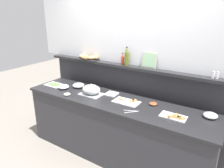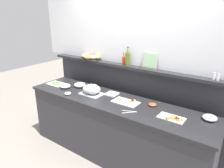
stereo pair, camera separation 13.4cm
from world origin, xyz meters
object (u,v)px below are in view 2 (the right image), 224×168
Objects in this scene: olive_oil_bottle at (128,57)px; hot_sauce_bottle at (123,60)px; glass_bowl_medium at (65,86)px; sandwich_platter_front at (173,118)px; glass_bowl_large at (210,118)px; bread_basket at (91,57)px; framed_picture at (150,61)px; sandwich_platter_side at (126,102)px; condiment_bowl_dark at (153,104)px; salt_shaker at (214,76)px; cold_cuts_platter at (56,84)px; condiment_bowl_teal at (68,93)px; glass_bowl_small at (94,86)px; glass_bowl_extra at (80,85)px; napkin_stack at (112,94)px; serving_tongs at (130,112)px; pepper_shaker at (218,77)px; serving_cloche at (92,90)px.

olive_oil_bottle reaches higher than hot_sauce_bottle.
hot_sauce_bottle is at bearing 32.10° from glass_bowl_medium.
glass_bowl_medium is at bearing -179.45° from sandwich_platter_front.
glass_bowl_large is 0.90× the size of hot_sauce_bottle.
framed_picture reaches higher than bread_basket.
condiment_bowl_dark is (0.34, 0.11, 0.01)m from sandwich_platter_side.
glass_bowl_medium is 0.62× the size of olive_oil_bottle.
salt_shaker reaches higher than bread_basket.
cold_cuts_platter is 0.55m from condiment_bowl_teal.
glass_bowl_extra is at bearing -152.23° from glass_bowl_small.
glass_bowl_extra is at bearing -178.60° from condiment_bowl_dark.
glass_bowl_extra is 1.28m from condiment_bowl_dark.
hot_sauce_bottle is 0.79× the size of framed_picture.
glass_bowl_medium is 1.01× the size of napkin_stack.
sandwich_platter_front is at bearing 16.28° from serving_tongs.
glass_bowl_small is 0.79× the size of napkin_stack.
olive_oil_bottle is at bearing 23.83° from glass_bowl_extra.
sandwich_platter_side is at bearing -157.88° from salt_shaker.
hot_sauce_bottle is (-1.34, 0.26, 0.45)m from glass_bowl_large.
hot_sauce_bottle is 2.02× the size of pepper_shaker.
serving_cloche reaches higher than glass_bowl_small.
glass_bowl_extra reaches higher than sandwich_platter_side.
framed_picture is (0.68, 0.48, 0.44)m from serving_cloche.
olive_oil_bottle reaches higher than cold_cuts_platter.
sandwich_platter_side is 0.69m from olive_oil_bottle.
cold_cuts_platter is at bearing -169.08° from salt_shaker.
bread_basket is at bearing 130.90° from serving_cloche.
pepper_shaker is at bearing 23.04° from condiment_bowl_dark.
condiment_bowl_dark is at bearing 151.07° from sandwich_platter_front.
glass_bowl_large is 1.38m from olive_oil_bottle.
condiment_bowl_dark is (1.70, 0.16, 0.01)m from cold_cuts_platter.
bread_basket reaches higher than condiment_bowl_teal.
cold_cuts_platter is at bearing -175.37° from glass_bowl_large.
condiment_bowl_teal is (0.24, -0.17, -0.01)m from glass_bowl_medium.
framed_picture is (-0.91, 0.29, 0.48)m from glass_bowl_large.
cold_cuts_platter is 1.75× the size of hot_sauce_bottle.
framed_picture reaches higher than hot_sauce_bottle.
sandwich_platter_side is at bearing -21.90° from bread_basket.
glass_bowl_small is (-0.16, 0.23, -0.05)m from serving_cloche.
glass_bowl_small is at bearing 124.53° from serving_cloche.
serving_tongs is (1.29, -0.13, -0.03)m from glass_bowl_medium.
glass_bowl_medium is 0.99× the size of serving_tongs.
bread_basket is at bearing 72.27° from glass_bowl_medium.
hot_sauce_bottle is (-0.08, 0.01, -0.05)m from olive_oil_bottle.
glass_bowl_medium is 1.29m from serving_tongs.
napkin_stack is (-0.51, 0.34, 0.00)m from serving_tongs.
napkin_stack is (0.41, -0.07, -0.02)m from glass_bowl_small.
glass_bowl_small reaches higher than sandwich_platter_front.
condiment_bowl_dark is at bearing -54.86° from framed_picture.
sandwich_platter_side is at bearing -104.63° from framed_picture.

